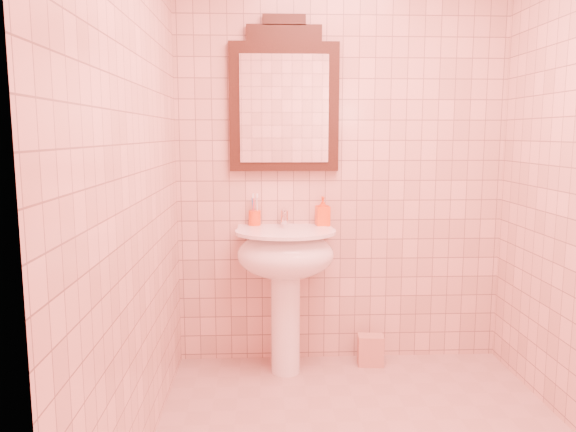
{
  "coord_description": "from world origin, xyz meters",
  "views": [
    {
      "loc": [
        -0.48,
        -2.31,
        1.41
      ],
      "look_at": [
        -0.35,
        0.55,
        0.99
      ],
      "focal_mm": 35.0,
      "sensor_mm": 36.0,
      "label": 1
    }
  ],
  "objects_px": {
    "pedestal_sink": "(286,264)",
    "mirror": "(284,100)",
    "toothbrush_cup": "(255,218)",
    "soap_dispenser": "(323,211)",
    "towel": "(371,350)"
  },
  "relations": [
    {
      "from": "mirror",
      "to": "toothbrush_cup",
      "type": "relative_size",
      "value": 5.37
    },
    {
      "from": "pedestal_sink",
      "to": "toothbrush_cup",
      "type": "relative_size",
      "value": 5.13
    },
    {
      "from": "soap_dispenser",
      "to": "towel",
      "type": "relative_size",
      "value": 0.94
    },
    {
      "from": "pedestal_sink",
      "to": "soap_dispenser",
      "type": "height_order",
      "value": "soap_dispenser"
    },
    {
      "from": "pedestal_sink",
      "to": "mirror",
      "type": "distance_m",
      "value": 0.97
    },
    {
      "from": "mirror",
      "to": "toothbrush_cup",
      "type": "distance_m",
      "value": 0.72
    },
    {
      "from": "toothbrush_cup",
      "to": "soap_dispenser",
      "type": "height_order",
      "value": "soap_dispenser"
    },
    {
      "from": "toothbrush_cup",
      "to": "mirror",
      "type": "bearing_deg",
      "value": 9.54
    },
    {
      "from": "pedestal_sink",
      "to": "toothbrush_cup",
      "type": "distance_m",
      "value": 0.35
    },
    {
      "from": "toothbrush_cup",
      "to": "soap_dispenser",
      "type": "xyz_separation_m",
      "value": [
        0.41,
        -0.02,
        0.04
      ]
    },
    {
      "from": "mirror",
      "to": "towel",
      "type": "distance_m",
      "value": 1.61
    },
    {
      "from": "pedestal_sink",
      "to": "mirror",
      "type": "bearing_deg",
      "value": 90.0
    },
    {
      "from": "pedestal_sink",
      "to": "toothbrush_cup",
      "type": "bearing_deg",
      "value": 136.32
    },
    {
      "from": "mirror",
      "to": "soap_dispenser",
      "type": "distance_m",
      "value": 0.7
    },
    {
      "from": "toothbrush_cup",
      "to": "soap_dispenser",
      "type": "relative_size",
      "value": 0.96
    }
  ]
}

